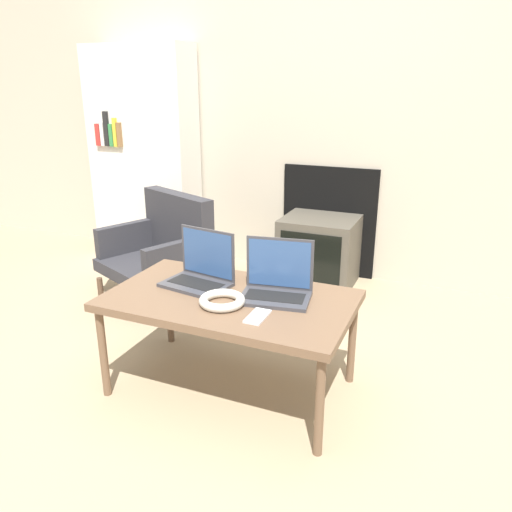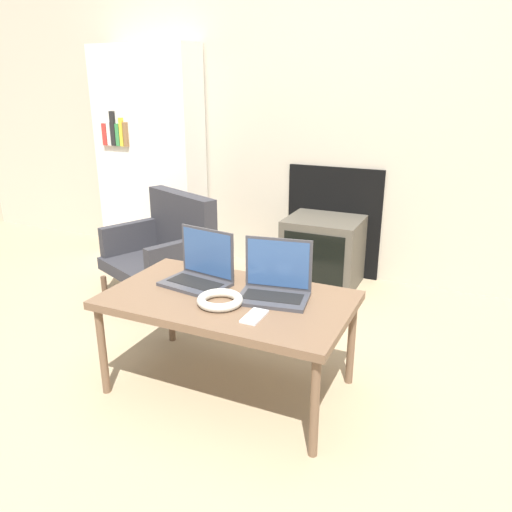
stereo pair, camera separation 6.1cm
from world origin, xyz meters
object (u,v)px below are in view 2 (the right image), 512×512
object	(u,v)px
phone	(254,316)
laptop_left	(200,271)
tv	(323,252)
armchair	(167,246)
laptop_right	(275,283)
headphones	(220,300)

from	to	relation	value
phone	laptop_left	bearing A→B (deg)	149.23
tv	armchair	bearing A→B (deg)	-145.63
laptop_right	tv	bearing A→B (deg)	88.69
laptop_left	armchair	size ratio (longest dim) A/B	0.41
headphones	tv	bearing A→B (deg)	90.06
headphones	phone	xyz separation A→B (m)	(0.19, -0.05, -0.01)
armchair	tv	bearing A→B (deg)	57.75
tv	phone	bearing A→B (deg)	-83.13
tv	armchair	distance (m)	1.08
laptop_right	laptop_left	bearing A→B (deg)	170.83
laptop_right	phone	bearing A→B (deg)	-98.11
laptop_left	phone	size ratio (longest dim) A/B	2.36
laptop_left	tv	world-z (taller)	laptop_left
laptop_right	headphones	bearing A→B (deg)	-145.52
laptop_left	phone	distance (m)	0.45
phone	tv	xyz separation A→B (m)	(-0.19, 1.57, -0.23)
laptop_left	armchair	xyz separation A→B (m)	(-0.69, 0.73, -0.19)
laptop_right	armchair	size ratio (longest dim) A/B	0.41
laptop_left	armchair	bearing A→B (deg)	142.45
phone	tv	bearing A→B (deg)	96.87
phone	tv	world-z (taller)	tv
headphones	laptop_right	bearing A→B (deg)	43.65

